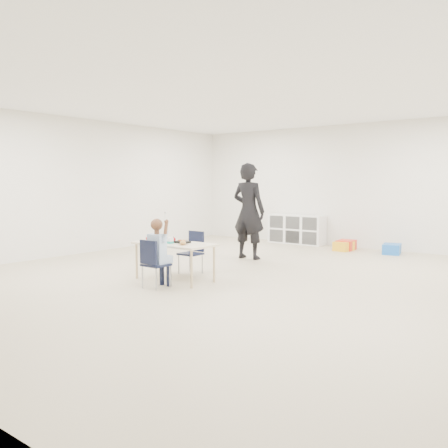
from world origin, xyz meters
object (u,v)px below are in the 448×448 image
Objects in this scene: table at (175,261)px; chair_near at (156,264)px; child at (156,250)px; adult at (249,211)px; cubby_shelf at (296,229)px.

chair_near is (0.15, -0.53, 0.05)m from table.
child is 2.96m from adult.
chair_near is at bearing -81.69° from cubby_shelf.
cubby_shelf is at bearing 97.48° from table.
chair_near is 0.49× the size of cubby_shelf.
adult is (0.37, -2.59, 0.58)m from cubby_shelf.
adult reaches higher than chair_near.
table is at bearing 93.63° from adult.
child reaches higher than chair_near.
table is at bearing 105.73° from chair_near.
child is (0.00, 0.00, 0.20)m from chair_near.
child is at bearing 95.33° from adult.
chair_near is 0.37× the size of adult.
cubby_shelf is 2.68m from adult.
child is 5.56m from cubby_shelf.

